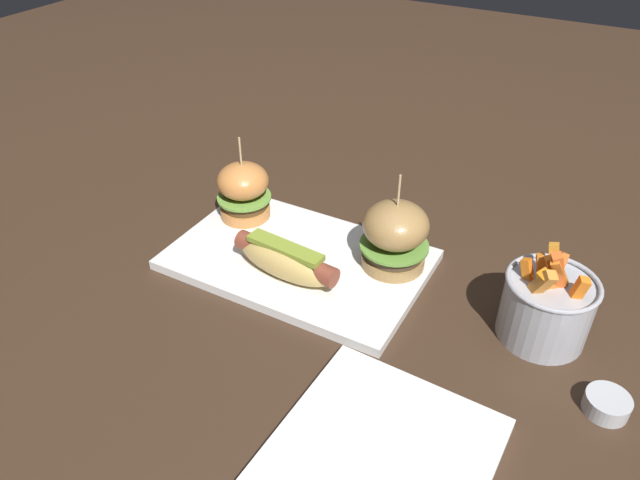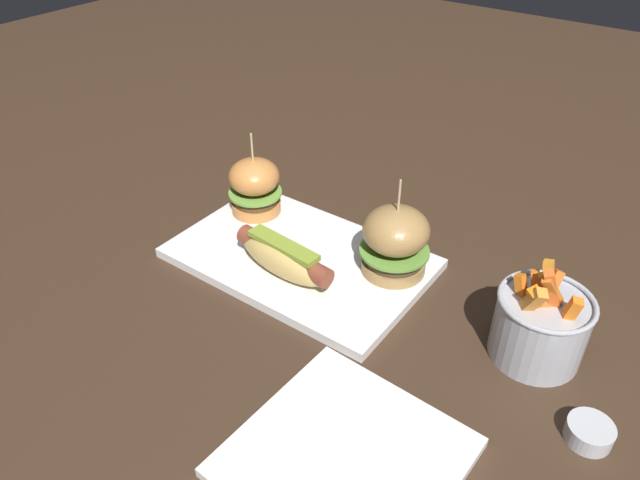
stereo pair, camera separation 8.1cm
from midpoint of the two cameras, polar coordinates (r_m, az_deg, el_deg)
ground_plane at (r=0.86m, az=0.77°, el=-2.22°), size 3.00×3.00×0.00m
platter_main at (r=0.85m, az=0.77°, el=-1.85°), size 0.36×0.23×0.01m
hot_dog at (r=0.80m, az=-0.64°, el=-1.76°), size 0.16×0.06×0.05m
slider_left at (r=0.92m, az=-3.80°, el=5.13°), size 0.08×0.08×0.13m
slider_right at (r=0.80m, az=10.13°, el=-0.14°), size 0.10×0.10×0.14m
fries_bucket at (r=0.75m, az=23.39°, el=-7.62°), size 0.11×0.11×0.13m
sauce_ramekin at (r=0.71m, az=27.66°, el=-16.20°), size 0.05×0.05×0.02m
side_plate at (r=0.63m, az=6.36°, el=-20.24°), size 0.22×0.22×0.01m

